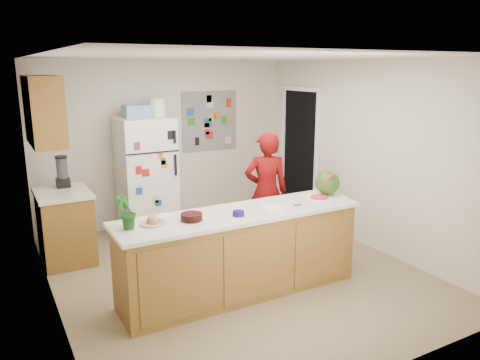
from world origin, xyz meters
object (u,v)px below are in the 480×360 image
refrigerator (146,176)px  watermelon (327,183)px  cherry_bowl (191,217)px  person (266,192)px

refrigerator → watermelon: 2.74m
watermelon → cherry_bowl: (-1.76, -0.07, -0.12)m
person → cherry_bowl: 1.78m
refrigerator → person: bearing=-50.5°
refrigerator → person: 1.84m
person → watermelon: person is taller
cherry_bowl → watermelon: bearing=2.4°
person → watermelon: (0.28, -0.90, 0.28)m
refrigerator → cherry_bowl: refrigerator is taller
watermelon → cherry_bowl: watermelon is taller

